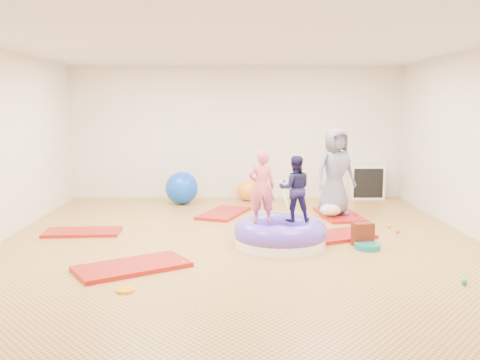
{
  "coord_description": "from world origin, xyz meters",
  "views": [
    {
      "loc": [
        -0.14,
        -7.38,
        1.98
      ],
      "look_at": [
        0.0,
        0.3,
        0.9
      ],
      "focal_mm": 40.0,
      "sensor_mm": 36.0,
      "label": 1
    }
  ],
  "objects": [
    {
      "name": "room",
      "position": [
        0.0,
        0.0,
        1.4
      ],
      "size": [
        7.01,
        8.01,
        2.81
      ],
      "color": "gold",
      "rests_on": "ground"
    },
    {
      "name": "gym_mat_front_left",
      "position": [
        -1.34,
        -1.06,
        0.03
      ],
      "size": [
        1.5,
        1.27,
        0.06
      ],
      "primitive_type": "cube",
      "rotation": [
        0.0,
        0.0,
        0.55
      ],
      "color": "#990010",
      "rests_on": "ground"
    },
    {
      "name": "gym_mat_mid_left",
      "position": [
        -2.44,
        0.76,
        0.02
      ],
      "size": [
        1.18,
        0.64,
        0.05
      ],
      "primitive_type": "cube",
      "rotation": [
        0.0,
        0.0,
        0.05
      ],
      "color": "#990010",
      "rests_on": "ground"
    },
    {
      "name": "gym_mat_center_back",
      "position": [
        -0.27,
        2.17,
        0.03
      ],
      "size": [
        1.03,
        1.38,
        0.05
      ],
      "primitive_type": "cube",
      "rotation": [
        0.0,
        0.0,
        1.19
      ],
      "color": "#990010",
      "rests_on": "ground"
    },
    {
      "name": "gym_mat_right",
      "position": [
        1.34,
        0.38,
        0.03
      ],
      "size": [
        1.46,
        1.13,
        0.05
      ],
      "primitive_type": "cube",
      "rotation": [
        0.0,
        0.0,
        0.42
      ],
      "color": "#990010",
      "rests_on": "ground"
    },
    {
      "name": "gym_mat_rear_right",
      "position": [
        1.81,
        1.99,
        0.03
      ],
      "size": [
        0.77,
        1.33,
        0.05
      ],
      "primitive_type": "cube",
      "rotation": [
        0.0,
        0.0,
        1.68
      ],
      "color": "#990010",
      "rests_on": "ground"
    },
    {
      "name": "inflatable_cushion",
      "position": [
        0.56,
        -0.02,
        0.16
      ],
      "size": [
        1.32,
        1.32,
        0.42
      ],
      "rotation": [
        0.0,
        0.0,
        0.29
      ],
      "color": "white",
      "rests_on": "ground"
    },
    {
      "name": "child_pink",
      "position": [
        0.3,
        -0.03,
        0.9
      ],
      "size": [
        0.39,
        0.27,
        1.03
      ],
      "primitive_type": "imported",
      "rotation": [
        0.0,
        0.0,
        3.2
      ],
      "color": "#D65B67",
      "rests_on": "inflatable_cushion"
    },
    {
      "name": "child_navy",
      "position": [
        0.78,
        0.09,
        0.85
      ],
      "size": [
        0.46,
        0.36,
        0.94
      ],
      "primitive_type": "imported",
      "rotation": [
        0.0,
        0.0,
        3.13
      ],
      "color": "#19163B",
      "rests_on": "inflatable_cushion"
    },
    {
      "name": "adult_caregiver",
      "position": [
        1.71,
        1.93,
        0.82
      ],
      "size": [
        0.87,
        0.72,
        1.53
      ],
      "primitive_type": "imported",
      "rotation": [
        0.0,
        0.0,
        0.37
      ],
      "color": "slate",
      "rests_on": "gym_mat_rear_right"
    },
    {
      "name": "infant",
      "position": [
        1.62,
        1.73,
        0.17
      ],
      "size": [
        0.38,
        0.39,
        0.23
      ],
      "color": "#BAE3F4",
      "rests_on": "gym_mat_rear_right"
    },
    {
      "name": "ball_pit_balls",
      "position": [
        1.44,
        0.51,
        0.03
      ],
      "size": [
        3.25,
        3.53,
        0.07
      ],
      "color": "#FFA001",
      "rests_on": "ground"
    },
    {
      "name": "exercise_ball_blue",
      "position": [
        -1.12,
        3.24,
        0.33
      ],
      "size": [
        0.66,
        0.66,
        0.66
      ],
      "primitive_type": "sphere",
      "color": "blue",
      "rests_on": "ground"
    },
    {
      "name": "exercise_ball_orange",
      "position": [
        0.21,
        3.6,
        0.22
      ],
      "size": [
        0.44,
        0.44,
        0.44
      ],
      "primitive_type": "sphere",
      "color": "orange",
      "rests_on": "ground"
    },
    {
      "name": "infant_play_gym",
      "position": [
        0.64,
        2.87,
        0.35
      ],
      "size": [
        0.69,
        0.66,
        0.53
      ],
      "rotation": [
        0.0,
        0.0,
        0.08
      ],
      "color": "white",
      "rests_on": "ground"
    },
    {
      "name": "cube_shelf",
      "position": [
        2.75,
        3.79,
        0.36
      ],
      "size": [
        0.72,
        0.35,
        0.72
      ],
      "color": "white",
      "rests_on": "ground"
    },
    {
      "name": "balance_disc",
      "position": [
        1.76,
        -0.22,
        0.04
      ],
      "size": [
        0.36,
        0.36,
        0.08
      ],
      "primitive_type": "cylinder",
      "color": "#117776",
      "rests_on": "ground"
    },
    {
      "name": "backpack",
      "position": [
        1.74,
        -0.03,
        0.16
      ],
      "size": [
        0.32,
        0.24,
        0.33
      ],
      "primitive_type": "cube",
      "rotation": [
        0.0,
        0.0,
        0.24
      ],
      "color": "#9F2D0C",
      "rests_on": "ground"
    },
    {
      "name": "yellow_toy",
      "position": [
        -1.27,
        -1.86,
        0.02
      ],
      "size": [
        0.21,
        0.21,
        0.03
      ],
      "primitive_type": "cylinder",
      "color": "#FFA001",
      "rests_on": "ground"
    }
  ]
}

